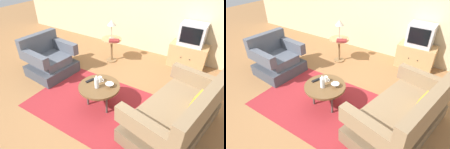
# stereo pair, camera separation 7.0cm
# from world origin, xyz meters

# --- Properties ---
(ground_plane) EXTENTS (16.00, 16.00, 0.00)m
(ground_plane) POSITION_xyz_m (0.00, 0.00, 0.00)
(ground_plane) COLOR olive
(area_rug) EXTENTS (2.47, 1.58, 0.00)m
(area_rug) POSITION_xyz_m (0.11, -0.09, 0.00)
(area_rug) COLOR maroon
(area_rug) RESTS_ON ground
(armchair) EXTENTS (0.88, 0.95, 0.85)m
(armchair) POSITION_xyz_m (-1.45, 0.22, 0.30)
(armchair) COLOR #3E424B
(armchair) RESTS_ON ground
(couch) EXTENTS (1.20, 1.74, 0.91)m
(couch) POSITION_xyz_m (1.37, 0.08, 0.30)
(couch) COLOR brown
(couch) RESTS_ON ground
(coffee_table) EXTENTS (0.69, 0.69, 0.44)m
(coffee_table) POSITION_xyz_m (0.11, -0.09, 0.40)
(coffee_table) COLOR brown
(coffee_table) RESTS_ON ground
(side_table) EXTENTS (0.47, 0.47, 0.58)m
(side_table) POSITION_xyz_m (-0.61, 1.42, 0.42)
(side_table) COLOR tan
(side_table) RESTS_ON ground
(tv_stand) EXTENTS (0.80, 0.46, 0.55)m
(tv_stand) POSITION_xyz_m (1.02, 2.12, 0.27)
(tv_stand) COLOR tan
(tv_stand) RESTS_ON ground
(television) EXTENTS (0.53, 0.41, 0.48)m
(television) POSITION_xyz_m (1.02, 2.14, 0.79)
(television) COLOR #B7B7BC
(television) RESTS_ON tv_stand
(table_lamp) EXTENTS (0.20, 0.20, 0.44)m
(table_lamp) POSITION_xyz_m (-0.60, 1.42, 0.93)
(table_lamp) COLOR #9E937A
(table_lamp) RESTS_ON side_table
(vase) EXTENTS (0.07, 0.07, 0.24)m
(vase) POSITION_xyz_m (0.10, -0.15, 0.55)
(vase) COLOR white
(vase) RESTS_ON coffee_table
(mug) EXTENTS (0.12, 0.07, 0.09)m
(mug) POSITION_xyz_m (0.05, 0.01, 0.48)
(mug) COLOR white
(mug) RESTS_ON coffee_table
(bowl) EXTENTS (0.14, 0.14, 0.06)m
(bowl) POSITION_xyz_m (0.27, -0.03, 0.46)
(bowl) COLOR silver
(bowl) RESTS_ON coffee_table
(tv_remote_dark) EXTENTS (0.09, 0.16, 0.02)m
(tv_remote_dark) POSITION_xyz_m (-0.10, -0.07, 0.45)
(tv_remote_dark) COLOR black
(tv_remote_dark) RESTS_ON coffee_table
(book) EXTENTS (0.28, 0.25, 0.04)m
(book) POSITION_xyz_m (-0.47, 1.31, 0.60)
(book) COLOR maroon
(book) RESTS_ON side_table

